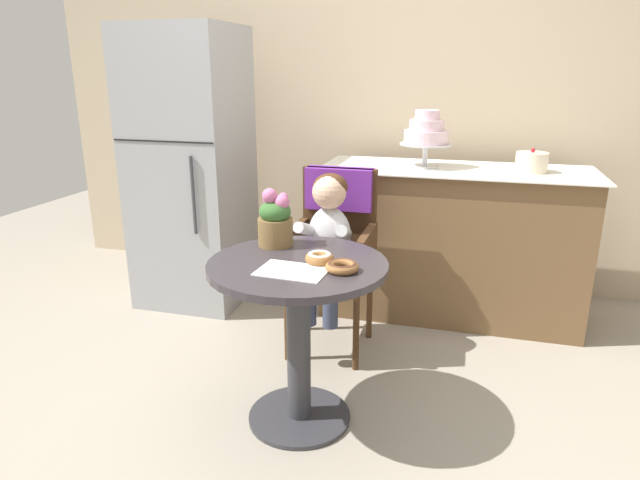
% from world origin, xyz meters
% --- Properties ---
extents(ground_plane, '(8.00, 8.00, 0.00)m').
position_xyz_m(ground_plane, '(0.00, 0.00, 0.00)').
color(ground_plane, gray).
extents(back_wall, '(4.80, 0.10, 2.70)m').
position_xyz_m(back_wall, '(0.00, 1.85, 1.35)').
color(back_wall, '#C1AD8E').
rests_on(back_wall, ground).
extents(cafe_table, '(0.72, 0.72, 0.72)m').
position_xyz_m(cafe_table, '(0.00, 0.00, 0.51)').
color(cafe_table, '#332D33').
rests_on(cafe_table, ground).
extents(wicker_chair, '(0.42, 0.45, 0.95)m').
position_xyz_m(wicker_chair, '(-0.03, 0.74, 0.64)').
color(wicker_chair, '#472D19').
rests_on(wicker_chair, ground).
extents(seated_child, '(0.27, 0.32, 0.73)m').
position_xyz_m(seated_child, '(-0.03, 0.59, 0.68)').
color(seated_child, silver).
rests_on(seated_child, ground).
extents(paper_napkin, '(0.27, 0.20, 0.00)m').
position_xyz_m(paper_napkin, '(0.01, -0.11, 0.72)').
color(paper_napkin, white).
rests_on(paper_napkin, cafe_table).
extents(donut_front, '(0.13, 0.13, 0.04)m').
position_xyz_m(donut_front, '(0.19, -0.05, 0.74)').
color(donut_front, '#936033').
rests_on(donut_front, cafe_table).
extents(donut_mid, '(0.11, 0.11, 0.04)m').
position_xyz_m(donut_mid, '(0.09, 0.01, 0.74)').
color(donut_mid, '#936033').
rests_on(donut_mid, cafe_table).
extents(flower_vase, '(0.15, 0.15, 0.25)m').
position_xyz_m(flower_vase, '(-0.16, 0.18, 0.83)').
color(flower_vase, brown).
rests_on(flower_vase, cafe_table).
extents(display_counter, '(1.56, 0.62, 0.90)m').
position_xyz_m(display_counter, '(0.55, 1.30, 0.45)').
color(display_counter, brown).
rests_on(display_counter, ground).
extents(tiered_cake_stand, '(0.30, 0.30, 0.33)m').
position_xyz_m(tiered_cake_stand, '(0.37, 1.30, 1.10)').
color(tiered_cake_stand, silver).
rests_on(tiered_cake_stand, display_counter).
extents(round_layer_cake, '(0.17, 0.17, 0.13)m').
position_xyz_m(round_layer_cake, '(0.95, 1.29, 0.96)').
color(round_layer_cake, beige).
rests_on(round_layer_cake, display_counter).
extents(refrigerator, '(0.64, 0.63, 1.70)m').
position_xyz_m(refrigerator, '(-1.05, 1.10, 0.85)').
color(refrigerator, '#9EA0A5').
rests_on(refrigerator, ground).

